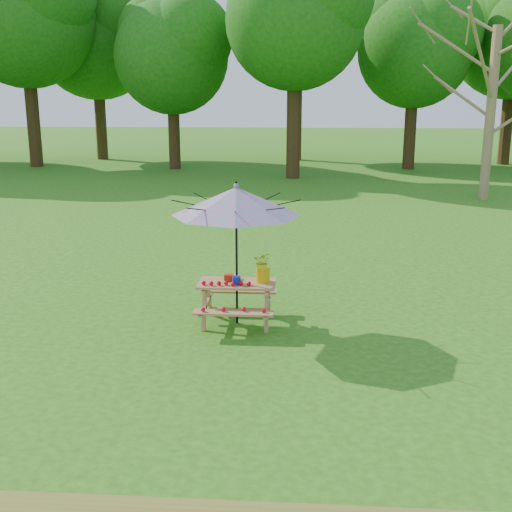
{
  "coord_description": "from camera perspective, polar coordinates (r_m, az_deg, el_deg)",
  "views": [
    {
      "loc": [
        0.3,
        -7.18,
        3.55
      ],
      "look_at": [
        -0.37,
        2.34,
        1.1
      ],
      "focal_mm": 45.0,
      "sensor_mm": 36.0,
      "label": 1
    }
  ],
  "objects": [
    {
      "name": "ground",
      "position": [
        8.01,
        1.5,
        -11.89
      ],
      "size": [
        120.0,
        120.0,
        0.0
      ],
      "primitive_type": "plane",
      "color": "#2E6513",
      "rests_on": "ground"
    },
    {
      "name": "patio_umbrella",
      "position": [
        9.7,
        -1.77,
        4.89
      ],
      "size": [
        2.14,
        2.14,
        2.25
      ],
      "color": "black",
      "rests_on": "ground"
    },
    {
      "name": "flower_bucket",
      "position": [
        9.95,
        0.62,
        -0.88
      ],
      "size": [
        0.34,
        0.31,
        0.49
      ],
      "color": "gold",
      "rests_on": "picnic_table"
    },
    {
      "name": "picnic_table",
      "position": [
        10.1,
        -1.71,
        -4.23
      ],
      "size": [
        1.2,
        1.32,
        0.67
      ],
      "color": "#A5794A",
      "rests_on": "ground"
    },
    {
      "name": "tomatoes_row",
      "position": [
        9.83,
        -2.69,
        -2.45
      ],
      "size": [
        0.77,
        0.13,
        0.07
      ],
      "primitive_type": null,
      "color": "red",
      "rests_on": "picnic_table"
    },
    {
      "name": "produce_bins",
      "position": [
        10.0,
        -2.02,
        -2.03
      ],
      "size": [
        0.27,
        0.42,
        0.13
      ],
      "color": "#B6240E",
      "rests_on": "picnic_table"
    }
  ]
}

